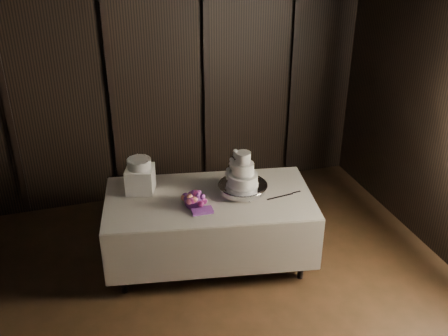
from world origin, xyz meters
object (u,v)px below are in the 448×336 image
(display_table, at_px, (210,227))
(box_pedestal, at_px, (140,179))
(small_cake, at_px, (139,164))
(cake_stand, at_px, (243,189))
(wedding_cake, at_px, (241,173))
(bouquet, at_px, (194,200))

(display_table, bearing_deg, box_pedestal, 162.45)
(small_cake, bearing_deg, cake_stand, -19.47)
(wedding_cake, bearing_deg, display_table, -161.47)
(wedding_cake, bearing_deg, small_cake, -176.40)
(bouquet, xyz_separation_m, box_pedestal, (-0.42, 0.44, 0.06))
(display_table, relative_size, small_cake, 9.33)
(cake_stand, bearing_deg, wedding_cake, -150.26)
(box_pedestal, relative_size, small_cake, 1.13)
(display_table, distance_m, wedding_cake, 0.65)
(display_table, xyz_separation_m, cake_stand, (0.33, -0.02, 0.39))
(display_table, relative_size, wedding_cake, 6.20)
(bouquet, distance_m, box_pedestal, 0.61)
(cake_stand, height_order, small_cake, small_cake)
(wedding_cake, relative_size, small_cake, 1.50)
(bouquet, bearing_deg, display_table, 34.50)
(display_table, relative_size, box_pedestal, 8.23)
(box_pedestal, height_order, small_cake, small_cake)
(small_cake, bearing_deg, box_pedestal, 0.00)
(wedding_cake, height_order, small_cake, wedding_cake)
(wedding_cake, distance_m, small_cake, 0.98)
(cake_stand, height_order, wedding_cake, wedding_cake)
(wedding_cake, relative_size, bouquet, 0.85)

